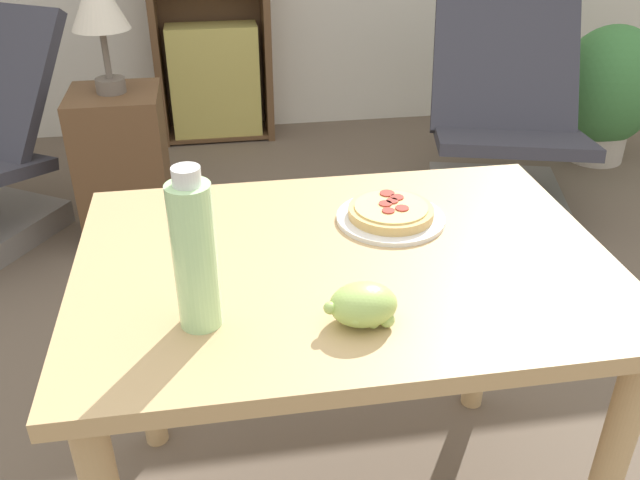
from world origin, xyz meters
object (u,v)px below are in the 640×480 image
(lounge_chair_far, at_px, (501,145))
(table_lamp, at_px, (98,4))
(side_table, at_px, (124,167))
(pizza_on_plate, at_px, (391,214))
(drink_bottle, at_px, (195,254))
(grape_bunch, at_px, (363,306))
(potted_plant_floor, at_px, (607,92))

(lounge_chair_far, relative_size, table_lamp, 2.00)
(lounge_chair_far, height_order, side_table, lounge_chair_far)
(table_lamp, bearing_deg, pizza_on_plate, -61.96)
(side_table, bearing_deg, drink_bottle, -78.79)
(lounge_chair_far, bearing_deg, table_lamp, -163.81)
(table_lamp, bearing_deg, side_table, -63.43)
(pizza_on_plate, height_order, lounge_chair_far, lounge_chair_far)
(grape_bunch, relative_size, drink_bottle, 0.44)
(drink_bottle, bearing_deg, side_table, 101.21)
(pizza_on_plate, bearing_deg, potted_plant_floor, 48.55)
(drink_bottle, relative_size, table_lamp, 0.62)
(side_table, bearing_deg, table_lamp, 116.57)
(grape_bunch, bearing_deg, pizza_on_plate, 68.34)
(pizza_on_plate, bearing_deg, lounge_chair_far, 57.63)
(grape_bunch, height_order, drink_bottle, drink_bottle)
(grape_bunch, xyz_separation_m, drink_bottle, (-0.26, 0.04, 0.10))
(drink_bottle, height_order, table_lamp, table_lamp)
(drink_bottle, height_order, potted_plant_floor, drink_bottle)
(grape_bunch, bearing_deg, drink_bottle, 170.74)
(drink_bottle, distance_m, table_lamp, 1.69)
(table_lamp, distance_m, potted_plant_floor, 2.43)
(side_table, distance_m, potted_plant_floor, 2.36)
(grape_bunch, distance_m, lounge_chair_far, 2.06)
(pizza_on_plate, distance_m, potted_plant_floor, 2.44)
(grape_bunch, xyz_separation_m, table_lamp, (-0.59, 1.70, 0.17))
(table_lamp, height_order, potted_plant_floor, table_lamp)
(pizza_on_plate, bearing_deg, grape_bunch, -111.66)
(pizza_on_plate, distance_m, grape_bunch, 0.37)
(grape_bunch, bearing_deg, side_table, 109.15)
(table_lamp, bearing_deg, drink_bottle, -78.79)
(table_lamp, bearing_deg, grape_bunch, -70.85)
(drink_bottle, relative_size, side_table, 0.45)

